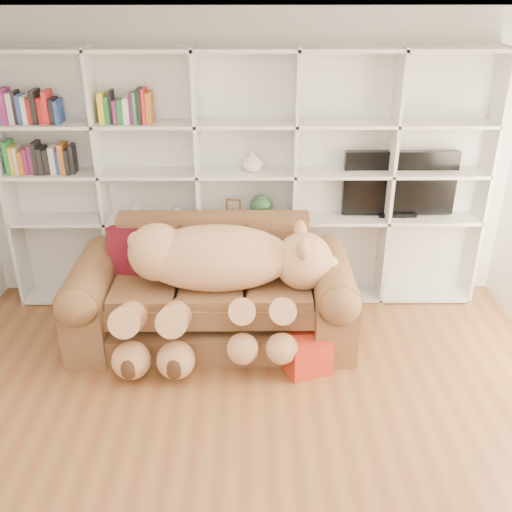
{
  "coord_description": "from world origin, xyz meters",
  "views": [
    {
      "loc": [
        0.04,
        -2.71,
        2.89
      ],
      "look_at": [
        0.08,
        1.63,
        0.78
      ],
      "focal_mm": 40.0,
      "sensor_mm": 36.0,
      "label": 1
    }
  ],
  "objects_px": {
    "sofa": "(213,297)",
    "tv": "(399,184)",
    "gift_box": "(306,354)",
    "teddy_bear": "(217,274)"
  },
  "relations": [
    {
      "from": "gift_box",
      "to": "sofa",
      "type": "bearing_deg",
      "value": 146.26
    },
    {
      "from": "teddy_bear",
      "to": "tv",
      "type": "height_order",
      "value": "tv"
    },
    {
      "from": "sofa",
      "to": "teddy_bear",
      "type": "xyz_separation_m",
      "value": [
        0.06,
        -0.2,
        0.33
      ]
    },
    {
      "from": "sofa",
      "to": "tv",
      "type": "height_order",
      "value": "tv"
    },
    {
      "from": "tv",
      "to": "teddy_bear",
      "type": "bearing_deg",
      "value": -151.03
    },
    {
      "from": "teddy_bear",
      "to": "gift_box",
      "type": "distance_m",
      "value": 0.97
    },
    {
      "from": "sofa",
      "to": "gift_box",
      "type": "relative_size",
      "value": 7.02
    },
    {
      "from": "teddy_bear",
      "to": "tv",
      "type": "relative_size",
      "value": 1.77
    },
    {
      "from": "sofa",
      "to": "teddy_bear",
      "type": "bearing_deg",
      "value": -74.12
    },
    {
      "from": "sofa",
      "to": "teddy_bear",
      "type": "height_order",
      "value": "teddy_bear"
    }
  ]
}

